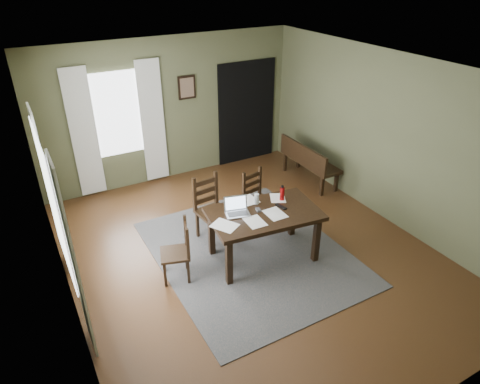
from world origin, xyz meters
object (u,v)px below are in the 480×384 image
bench (308,159)px  laptop (237,209)px  water_bottle (282,193)px  chair_back_right (257,199)px  dining_table (264,218)px  chair_end (178,252)px  chair_back_left (211,209)px

bench → laptop: (-2.37, -1.47, 0.37)m
laptop → water_bottle: bearing=13.8°
bench → laptop: laptop is taller
chair_back_right → water_bottle: water_bottle is taller
dining_table → bench: bench is taller
chair_end → water_bottle: 1.70m
chair_end → laptop: size_ratio=2.29×
laptop → chair_end: bearing=-165.0°
chair_end → chair_back_right: (1.63, 0.65, 0.03)m
dining_table → water_bottle: water_bottle is taller
dining_table → laptop: (-0.34, 0.17, 0.15)m
dining_table → chair_back_left: (-0.43, 0.83, -0.18)m
bench → laptop: bearing=121.9°
dining_table → chair_back_left: chair_back_left is taller
chair_end → laptop: 0.98m
chair_end → chair_back_left: chair_back_left is taller
chair_back_right → bench: chair_back_right is taller
bench → water_bottle: water_bottle is taller
chair_back_right → water_bottle: (0.01, -0.67, 0.43)m
dining_table → water_bottle: (0.41, 0.16, 0.20)m
dining_table → laptop: laptop is taller
chair_back_right → laptop: bearing=-150.7°
bench → laptop: 2.82m
chair_back_left → bench: (2.46, 0.81, -0.04)m
chair_end → water_bottle: (1.64, -0.01, 0.45)m
chair_back_left → chair_back_right: bearing=-7.1°
water_bottle → chair_end: bearing=179.6°
laptop → water_bottle: 0.75m
chair_back_right → laptop: 1.05m
chair_back_right → laptop: laptop is taller
dining_table → chair_end: size_ratio=1.86×
chair_back_left → dining_table: bearing=-69.4°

